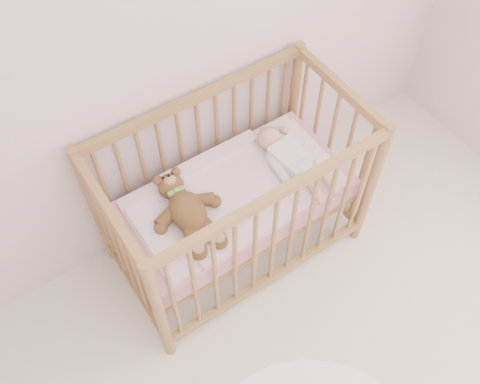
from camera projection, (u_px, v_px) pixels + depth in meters
wall_back at (140, 45)px, 2.29m from camera, size 4.00×0.02×2.70m
crib at (235, 199)px, 2.86m from camera, size 1.36×0.76×1.00m
mattress at (235, 200)px, 2.87m from camera, size 1.22×0.62×0.13m
blanket at (235, 192)px, 2.81m from camera, size 1.10×0.58×0.06m
baby at (291, 157)px, 2.85m from camera, size 0.35×0.62×0.14m
teddy_bear at (188, 211)px, 2.64m from camera, size 0.41×0.56×0.15m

